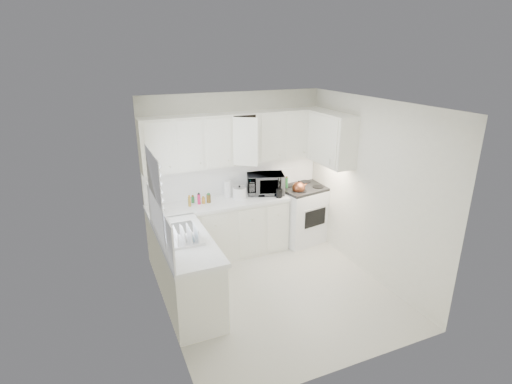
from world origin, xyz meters
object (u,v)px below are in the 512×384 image
utensil_crock (279,187)px  microwave (265,182)px  tea_kettle (299,187)px  stove (302,206)px  dish_rack (185,234)px  rice_cooker (240,192)px

utensil_crock → microwave: bearing=113.6°
tea_kettle → stove: bearing=53.9°
microwave → utensil_crock: 0.31m
stove → dish_rack: size_ratio=3.01×
microwave → utensil_crock: bearing=-48.8°
dish_rack → utensil_crock: bearing=30.5°
stove → microwave: bearing=163.9°
stove → rice_cooker: size_ratio=5.89×
microwave → dish_rack: bearing=-125.1°
rice_cooker → dish_rack: (-1.18, -1.20, 0.01)m
dish_rack → stove: bearing=28.6°
microwave → dish_rack: microwave is taller
microwave → utensil_crock: (0.12, -0.28, -0.03)m
microwave → rice_cooker: size_ratio=2.79×
tea_kettle → dish_rack: bearing=-142.2°
stove → utensil_crock: size_ratio=3.66×
dish_rack → microwave: bearing=38.9°
tea_kettle → dish_rack: size_ratio=0.63×
tea_kettle → rice_cooker: size_ratio=1.23×
microwave → tea_kettle: bearing=-6.7°
tea_kettle → rice_cooker: tea_kettle is taller
tea_kettle → rice_cooker: bearing=-177.4°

